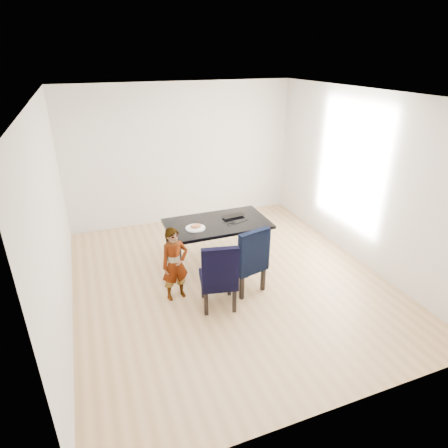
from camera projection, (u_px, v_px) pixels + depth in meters
name	position (u px, v px, depth m)	size (l,w,h in m)	color
floor	(229.00, 280.00, 5.74)	(4.50, 5.00, 0.01)	tan
ceiling	(230.00, 94.00, 4.61)	(4.50, 5.00, 0.01)	white
wall_back	(182.00, 155.00, 7.30)	(4.50, 0.01, 2.70)	white
wall_front	(342.00, 298.00, 3.05)	(4.50, 0.01, 2.70)	white
wall_left	(53.00, 221.00, 4.44)	(0.01, 5.00, 2.70)	silver
wall_right	(362.00, 179.00, 5.90)	(0.01, 5.00, 2.70)	white
dining_table	(217.00, 244.00, 6.00)	(1.60, 0.90, 0.75)	black
chair_left	(218.00, 274.00, 4.97)	(0.47, 0.49, 0.98)	black
chair_right	(244.00, 258.00, 5.33)	(0.48, 0.51, 1.01)	black
child	(175.00, 264.00, 5.11)	(0.39, 0.26, 1.07)	#EB5713
plate	(195.00, 228.00, 5.63)	(0.30, 0.30, 0.02)	white
sandwich	(196.00, 226.00, 5.61)	(0.17, 0.08, 0.07)	#C87247
laptop	(232.00, 215.00, 6.07)	(0.37, 0.24, 0.03)	black
cable_tangle	(232.00, 224.00, 5.78)	(0.15, 0.15, 0.01)	black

